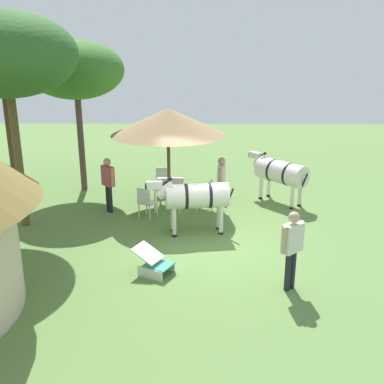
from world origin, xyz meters
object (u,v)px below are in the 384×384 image
(patio_chair_near_hut, at_px, (163,179))
(guest_beside_umbrella, at_px, (108,180))
(patio_dining_table, at_px, (169,186))
(acacia_tree_far_lawn, at_px, (76,70))
(zebra_by_umbrella, at_px, (280,172))
(shade_umbrella, at_px, (168,122))
(patio_chair_east_end, at_px, (207,193))
(guest_behind_table, at_px, (221,179))
(acacia_tree_left_background, at_px, (6,55))
(zebra_nearest_camera, at_px, (195,197))
(standing_watcher, at_px, (292,244))
(acacia_tree_behind_hut, at_px, (2,73))
(striped_lounge_chair, at_px, (154,262))
(patio_chair_near_lawn, at_px, (146,201))

(patio_chair_near_hut, xyz_separation_m, guest_beside_umbrella, (-1.65, 1.47, 0.46))
(patio_dining_table, distance_m, acacia_tree_far_lawn, 4.79)
(zebra_by_umbrella, bearing_deg, patio_dining_table, 146.68)
(shade_umbrella, bearing_deg, patio_chair_east_end, -104.70)
(guest_behind_table, height_order, acacia_tree_left_background, acacia_tree_left_background)
(shade_umbrella, distance_m, patio_chair_near_hut, 2.39)
(shade_umbrella, distance_m, patio_chair_east_end, 2.39)
(shade_umbrella, bearing_deg, zebra_nearest_camera, -159.06)
(standing_watcher, bearing_deg, patio_chair_near_hut, 76.60)
(zebra_by_umbrella, bearing_deg, patio_chair_near_hut, 128.47)
(shade_umbrella, xyz_separation_m, zebra_nearest_camera, (-2.07, -0.79, -1.60))
(guest_behind_table, distance_m, acacia_tree_left_background, 6.56)
(acacia_tree_behind_hut, bearing_deg, patio_dining_table, -116.44)
(zebra_nearest_camera, bearing_deg, patio_dining_table, 13.02)
(guest_behind_table, bearing_deg, striped_lounge_chair, -12.84)
(patio_dining_table, relative_size, zebra_by_umbrella, 0.69)
(zebra_nearest_camera, xyz_separation_m, acacia_tree_far_lawn, (3.77, 3.81, 2.95))
(patio_chair_east_end, bearing_deg, zebra_by_umbrella, -57.16)
(patio_chair_near_hut, height_order, zebra_nearest_camera, zebra_nearest_camera)
(guest_behind_table, bearing_deg, patio_chair_near_lawn, -63.25)
(patio_dining_table, bearing_deg, guest_beside_umbrella, 106.20)
(patio_dining_table, xyz_separation_m, acacia_tree_left_background, (-1.57, 3.86, 3.83))
(patio_dining_table, height_order, patio_chair_near_hut, patio_chair_near_hut)
(patio_chair_near_hut, height_order, standing_watcher, standing_watcher)
(patio_chair_east_end, distance_m, zebra_by_umbrella, 2.43)
(shade_umbrella, xyz_separation_m, striped_lounge_chair, (-4.30, 0.07, -2.35))
(guest_behind_table, relative_size, standing_watcher, 0.98)
(patio_chair_east_end, bearing_deg, striped_lounge_chair, 177.87)
(zebra_nearest_camera, bearing_deg, striped_lounge_chair, 150.93)
(zebra_by_umbrella, height_order, acacia_tree_far_lawn, acacia_tree_far_lawn)
(patio_chair_east_end, distance_m, zebra_nearest_camera, 1.86)
(patio_chair_east_end, xyz_separation_m, striped_lounge_chair, (-4.00, 1.21, -0.27))
(patio_chair_east_end, xyz_separation_m, acacia_tree_left_background, (-1.27, 5.00, 3.96))
(patio_chair_near_lawn, relative_size, guest_beside_umbrella, 0.55)
(shade_umbrella, distance_m, guest_behind_table, 2.28)
(striped_lounge_chair, height_order, acacia_tree_far_lawn, acacia_tree_far_lawn)
(patio_chair_near_lawn, relative_size, zebra_by_umbrella, 0.47)
(patio_chair_near_lawn, xyz_separation_m, zebra_nearest_camera, (-1.05, -1.38, 0.48))
(shade_umbrella, bearing_deg, acacia_tree_left_background, 112.10)
(shade_umbrella, bearing_deg, guest_beside_umbrella, 106.20)
(guest_beside_umbrella, bearing_deg, patio_chair_near_hut, 97.64)
(patio_chair_near_lawn, distance_m, acacia_tree_left_background, 5.16)
(acacia_tree_far_lawn, bearing_deg, acacia_tree_left_background, 165.65)
(patio_chair_near_hut, distance_m, guest_beside_umbrella, 2.26)
(patio_chair_near_lawn, relative_size, acacia_tree_behind_hut, 0.20)
(patio_chair_near_hut, relative_size, guest_beside_umbrella, 0.55)
(shade_umbrella, xyz_separation_m, zebra_by_umbrella, (0.45, -3.41, -1.63))
(standing_watcher, bearing_deg, guest_beside_umbrella, 95.62)
(acacia_tree_left_background, xyz_separation_m, acacia_tree_behind_hut, (4.49, 2.03, -0.69))
(guest_beside_umbrella, bearing_deg, guest_behind_table, 52.10)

